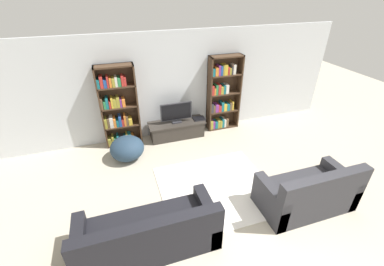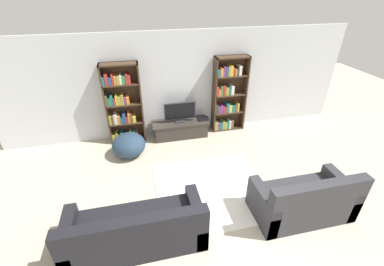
{
  "view_description": "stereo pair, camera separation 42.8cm",
  "coord_description": "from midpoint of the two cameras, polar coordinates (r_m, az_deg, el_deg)",
  "views": [
    {
      "loc": [
        -1.51,
        -1.71,
        3.54
      ],
      "look_at": [
        -0.03,
        2.83,
        0.7
      ],
      "focal_mm": 24.0,
      "sensor_mm": 36.0,
      "label": 1
    },
    {
      "loc": [
        -1.1,
        -1.82,
        3.54
      ],
      "look_at": [
        -0.03,
        2.83,
        0.7
      ],
      "focal_mm": 24.0,
      "sensor_mm": 36.0,
      "label": 2
    }
  ],
  "objects": [
    {
      "name": "laptop",
      "position": [
        6.72,
        -0.26,
        3.21
      ],
      "size": [
        0.3,
        0.25,
        0.03
      ],
      "color": "#28282D",
      "rests_on": "tv_stand"
    },
    {
      "name": "wall_back",
      "position": [
        6.53,
        -5.57,
        10.54
      ],
      "size": [
        8.8,
        0.06,
        2.6
      ],
      "color": "silver",
      "rests_on": "ground_plane"
    },
    {
      "name": "bookshelf_right",
      "position": [
        6.85,
        4.88,
        8.43
      ],
      "size": [
        0.86,
        0.3,
        1.98
      ],
      "color": "#422D1E",
      "rests_on": "ground_plane"
    },
    {
      "name": "couch_right_sofa",
      "position": [
        4.98,
        21.97,
        -12.46
      ],
      "size": [
        1.65,
        0.85,
        0.95
      ],
      "color": "#2D2D33",
      "rests_on": "ground_plane"
    },
    {
      "name": "area_rug",
      "position": [
        5.18,
        2.95,
        -12.28
      ],
      "size": [
        2.14,
        2.0,
        0.02
      ],
      "color": "white",
      "rests_on": "ground_plane"
    },
    {
      "name": "couch_left_sectional",
      "position": [
        4.2,
        -12.71,
        -21.23
      ],
      "size": [
        2.08,
        0.86,
        0.84
      ],
      "color": "black",
      "rests_on": "ground_plane"
    },
    {
      "name": "tv_stand",
      "position": [
        6.69,
        -5.21,
        0.79
      ],
      "size": [
        1.44,
        0.52,
        0.42
      ],
      "color": "#332D28",
      "rests_on": "ground_plane"
    },
    {
      "name": "beanbag_ottoman",
      "position": [
        6.06,
        -16.2,
        -3.33
      ],
      "size": [
        0.76,
        0.76,
        0.53
      ],
      "primitive_type": "ellipsoid",
      "color": "#23384C",
      "rests_on": "ground_plane"
    },
    {
      "name": "television",
      "position": [
        6.46,
        -5.41,
        4.57
      ],
      "size": [
        0.81,
        0.16,
        0.53
      ],
      "color": "#2D2D33",
      "rests_on": "tv_stand"
    },
    {
      "name": "bookshelf_left",
      "position": [
        6.37,
        -18.01,
        5.15
      ],
      "size": [
        0.86,
        0.3,
        1.98
      ],
      "color": "#422D1E",
      "rests_on": "ground_plane"
    }
  ]
}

